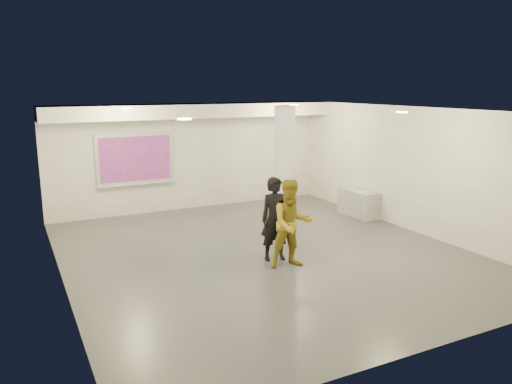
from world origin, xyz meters
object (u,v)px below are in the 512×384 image
credenza (359,203)px  woman (276,219)px  column (284,166)px  man (292,224)px  projection_screen (135,159)px

credenza → woman: size_ratio=0.71×
column → woman: bearing=-123.5°
woman → man: size_ratio=0.98×
credenza → projection_screen: bearing=149.7°
credenza → man: bearing=-147.1°
woman → man: (0.08, -0.49, 0.01)m
projection_screen → man: 5.68m
credenza → man: (-3.62, -2.51, 0.51)m
column → woman: 2.77m
credenza → woman: bearing=-153.2°
credenza → man: man is taller
woman → man: bearing=-70.3°
column → projection_screen: bearing=139.4°
projection_screen → credenza: bearing=-28.4°
woman → projection_screen: bearing=118.2°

